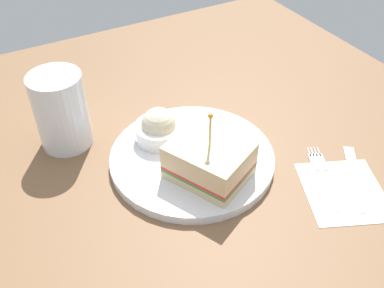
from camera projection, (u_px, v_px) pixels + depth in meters
ground_plane at (192, 166)px, 65.85cm from camera, size 93.77×93.77×2.00cm
plate at (192, 158)px, 64.75cm from camera, size 24.09×24.09×1.37cm
sandwich_half_center at (211, 160)px, 59.47cm from camera, size 12.88×12.02×10.54cm
coleslaw_bowl at (159, 128)px, 65.86cm from camera, size 7.29×7.29×5.25cm
drink_glass at (62, 114)px, 65.20cm from camera, size 7.80×7.80×11.85cm
napkin at (344, 191)px, 60.51cm from camera, size 15.22×14.60×0.15cm
fork at (321, 170)px, 63.56cm from camera, size 12.15×6.70×0.35cm
knife at (354, 173)px, 63.07cm from camera, size 11.52×8.69×0.35cm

